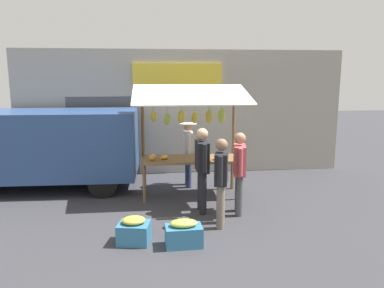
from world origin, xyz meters
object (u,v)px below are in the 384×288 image
(shopper_with_shopping_bag, at_px, (239,167))
(produce_crate_side, at_px, (184,234))
(parked_van, at_px, (36,143))
(produce_crate_near, at_px, (134,231))
(shopper_in_striped_shirt, at_px, (202,164))
(shopper_in_grey_tee, at_px, (221,176))
(vendor_with_sunhat, at_px, (188,149))
(market_stall, at_px, (191,128))

(shopper_with_shopping_bag, bearing_deg, produce_crate_side, 147.92)
(parked_van, xyz_separation_m, produce_crate_near, (-2.42, 3.28, -0.92))
(shopper_in_striped_shirt, xyz_separation_m, shopper_in_grey_tee, (-0.24, 0.74, -0.06))
(shopper_with_shopping_bag, bearing_deg, vendor_with_sunhat, 32.66)
(shopper_in_grey_tee, distance_m, produce_crate_near, 1.78)
(shopper_with_shopping_bag, distance_m, shopper_in_grey_tee, 0.73)
(produce_crate_near, bearing_deg, market_stall, -116.71)
(vendor_with_sunhat, relative_size, produce_crate_near, 2.80)
(produce_crate_near, bearing_deg, produce_crate_side, 165.59)
(shopper_with_shopping_bag, bearing_deg, shopper_in_striped_shirt, 86.63)
(shopper_with_shopping_bag, distance_m, produce_crate_side, 1.92)
(shopper_in_grey_tee, height_order, produce_crate_near, shopper_in_grey_tee)
(vendor_with_sunhat, xyz_separation_m, produce_crate_near, (1.19, 3.08, -0.73))
(shopper_in_grey_tee, height_order, produce_crate_side, shopper_in_grey_tee)
(shopper_in_striped_shirt, distance_m, shopper_in_grey_tee, 0.78)
(shopper_with_shopping_bag, height_order, shopper_in_grey_tee, shopper_with_shopping_bag)
(vendor_with_sunhat, distance_m, produce_crate_near, 3.38)
(vendor_with_sunhat, height_order, shopper_in_grey_tee, shopper_in_grey_tee)
(market_stall, distance_m, shopper_in_striped_shirt, 1.23)
(vendor_with_sunhat, distance_m, shopper_in_grey_tee, 2.56)
(produce_crate_near, bearing_deg, shopper_in_striped_shirt, -135.21)
(market_stall, relative_size, vendor_with_sunhat, 1.56)
(shopper_in_striped_shirt, bearing_deg, parked_van, 60.54)
(shopper_in_grey_tee, xyz_separation_m, produce_crate_near, (1.53, 0.54, -0.72))
(shopper_with_shopping_bag, height_order, shopper_in_striped_shirt, shopper_in_striped_shirt)
(market_stall, relative_size, produce_crate_side, 4.18)
(market_stall, relative_size, produce_crate_near, 4.38)
(market_stall, height_order, shopper_with_shopping_bag, market_stall)
(produce_crate_side, bearing_deg, parked_van, -47.30)
(shopper_in_striped_shirt, distance_m, parked_van, 4.22)
(parked_van, bearing_deg, market_stall, 167.29)
(shopper_with_shopping_bag, xyz_separation_m, shopper_in_grey_tee, (0.47, 0.57, -0.01))
(shopper_with_shopping_bag, relative_size, parked_van, 0.36)
(shopper_with_shopping_bag, xyz_separation_m, produce_crate_near, (2.00, 1.11, -0.73))
(market_stall, distance_m, parked_van, 3.75)
(shopper_in_grey_tee, bearing_deg, shopper_with_shopping_bag, -25.28)
(parked_van, bearing_deg, shopper_with_shopping_bag, 155.29)
(vendor_with_sunhat, bearing_deg, shopper_in_striped_shirt, 5.04)
(shopper_with_shopping_bag, distance_m, parked_van, 4.93)
(shopper_in_striped_shirt, xyz_separation_m, parked_van, (3.71, -2.00, 0.13))
(vendor_with_sunhat, xyz_separation_m, parked_van, (3.61, -0.20, 0.18))
(market_stall, bearing_deg, produce_crate_side, 81.28)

